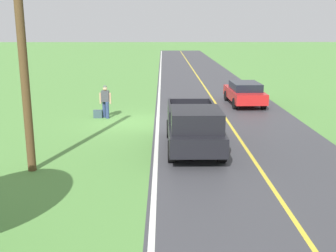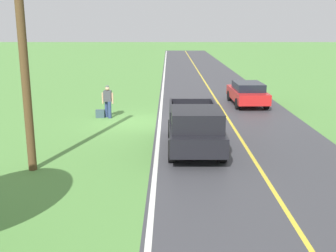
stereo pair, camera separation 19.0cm
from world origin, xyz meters
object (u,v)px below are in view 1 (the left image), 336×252
(hitchhiker_walking, at_px, (106,100))
(suitcase_carried, at_px, (98,114))
(utility_pole_roadside, at_px, (22,49))
(pickup_truck_passing, at_px, (194,126))
(sedan_near_oncoming, at_px, (245,93))

(hitchhiker_walking, relative_size, suitcase_carried, 3.80)
(suitcase_carried, bearing_deg, utility_pole_roadside, -3.71)
(hitchhiker_walking, xyz_separation_m, suitcase_carried, (0.42, 0.06, -0.76))
(suitcase_carried, relative_size, pickup_truck_passing, 0.09)
(suitcase_carried, xyz_separation_m, utility_pole_roadside, (1.00, 8.08, 3.85))
(utility_pole_roadside, bearing_deg, suitcase_carried, -97.08)
(hitchhiker_walking, distance_m, sedan_near_oncoming, 8.84)
(pickup_truck_passing, xyz_separation_m, utility_pole_roadside, (5.68, 2.24, 3.10))
(pickup_truck_passing, bearing_deg, sedan_near_oncoming, -111.97)
(suitcase_carried, height_order, utility_pole_roadside, utility_pole_roadside)
(suitcase_carried, bearing_deg, pickup_truck_passing, 42.06)
(hitchhiker_walking, xyz_separation_m, pickup_truck_passing, (-4.26, 5.90, -0.01))
(pickup_truck_passing, relative_size, utility_pole_roadside, 0.66)
(hitchhiker_walking, distance_m, suitcase_carried, 0.87)
(suitcase_carried, bearing_deg, hitchhiker_walking, 100.86)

